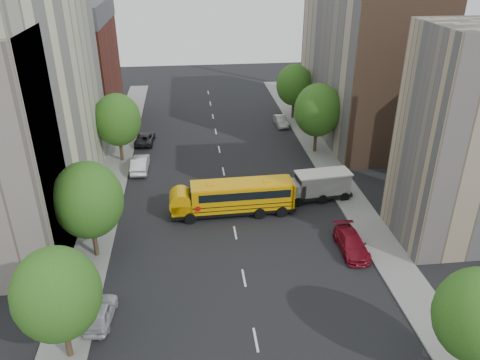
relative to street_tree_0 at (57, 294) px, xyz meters
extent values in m
plane|color=black|center=(11.00, 14.00, -4.64)|extent=(120.00, 120.00, 0.00)
cube|color=slate|center=(-0.50, 19.00, -4.58)|extent=(3.00, 80.00, 0.12)
cube|color=slate|center=(22.50, 19.00, -4.58)|extent=(3.00, 80.00, 0.12)
cube|color=silver|center=(11.00, 24.00, -4.64)|extent=(0.15, 64.00, 0.01)
cube|color=beige|center=(-7.00, 20.00, 5.36)|extent=(10.00, 26.00, 20.00)
cube|color=maroon|center=(-7.00, 42.00, 1.86)|extent=(10.00, 15.00, 13.00)
cube|color=gray|center=(29.00, 9.50, 3.86)|extent=(10.00, 7.00, 17.00)
cube|color=tan|center=(29.00, 34.00, 4.36)|extent=(10.00, 22.00, 18.00)
cube|color=brown|center=(29.00, 23.00, 4.36)|extent=(10.10, 0.30, 18.00)
cylinder|color=#38281C|center=(0.00, 0.00, -3.29)|extent=(0.36, 0.36, 2.70)
ellipsoid|color=#175316|center=(0.00, 0.00, 0.01)|extent=(4.80, 4.80, 5.52)
cylinder|color=#38281C|center=(0.00, 10.00, -3.20)|extent=(0.36, 0.36, 2.88)
ellipsoid|color=#175316|center=(0.00, 10.00, 0.32)|extent=(5.12, 5.12, 5.89)
cylinder|color=#38281C|center=(0.00, 28.00, -3.24)|extent=(0.36, 0.36, 2.81)
ellipsoid|color=#175316|center=(0.00, 28.00, 0.20)|extent=(4.99, 4.99, 5.74)
cylinder|color=#38281C|center=(22.00, -4.00, -3.34)|extent=(0.36, 0.36, 2.59)
ellipsoid|color=#175316|center=(22.00, -4.00, -0.18)|extent=(4.61, 4.61, 5.30)
cylinder|color=#38281C|center=(22.00, 28.00, -3.16)|extent=(0.36, 0.36, 2.95)
ellipsoid|color=#175316|center=(22.00, 28.00, 0.44)|extent=(5.25, 5.25, 6.04)
cylinder|color=#38281C|center=(22.00, 40.00, -3.27)|extent=(0.36, 0.36, 2.74)
ellipsoid|color=#175316|center=(22.00, 40.00, 0.07)|extent=(4.86, 4.86, 5.59)
cube|color=black|center=(11.17, 15.24, -4.10)|extent=(11.03, 2.81, 0.29)
cube|color=#DE9804|center=(11.85, 15.26, -2.83)|extent=(8.87, 2.70, 2.25)
cube|color=#DE9804|center=(6.67, 15.11, -3.52)|extent=(1.83, 2.30, 0.98)
cube|color=black|center=(7.70, 15.14, -2.34)|extent=(0.55, 2.26, 1.17)
cube|color=#DE9804|center=(11.85, 15.26, -1.69)|extent=(8.87, 2.51, 0.14)
cube|color=black|center=(12.05, 15.27, -2.34)|extent=(8.09, 2.74, 0.73)
cube|color=black|center=(11.85, 15.26, -3.61)|extent=(8.87, 2.76, 0.06)
cube|color=black|center=(11.85, 15.26, -3.22)|extent=(8.87, 2.76, 0.06)
cube|color=#DE9804|center=(16.30, 15.39, -2.83)|extent=(0.22, 2.45, 2.25)
cube|color=#DE9804|center=(9.21, 15.18, -1.59)|extent=(0.60, 0.60, 0.10)
cube|color=#DE9804|center=(14.10, 15.33, -1.59)|extent=(0.60, 0.60, 0.10)
cylinder|color=#DE9804|center=(6.67, 15.11, -3.03)|extent=(2.12, 2.31, 2.05)
cylinder|color=red|center=(8.08, 13.83, -3.17)|extent=(0.49, 0.05, 0.49)
cylinder|color=black|center=(7.39, 13.91, -4.15)|extent=(0.99, 0.32, 0.98)
cylinder|color=black|center=(7.32, 16.35, -4.15)|extent=(0.99, 0.32, 0.98)
cylinder|color=black|center=(13.35, 14.08, -4.15)|extent=(0.99, 0.32, 0.98)
cylinder|color=black|center=(13.28, 16.52, -4.15)|extent=(0.99, 0.32, 0.98)
cylinder|color=black|center=(15.31, 14.14, -4.15)|extent=(0.99, 0.32, 0.98)
cylinder|color=black|center=(15.24, 16.58, -4.15)|extent=(0.99, 0.32, 0.98)
cube|color=black|center=(19.31, 17.00, -4.11)|extent=(6.55, 2.74, 0.32)
cube|color=silver|center=(19.84, 17.05, -2.99)|extent=(5.06, 2.49, 1.91)
cube|color=silver|center=(16.98, 16.77, -3.31)|extent=(1.68, 2.15, 1.28)
cube|color=silver|center=(19.84, 17.05, -1.98)|extent=(5.28, 2.61, 0.13)
cylinder|color=black|center=(17.09, 15.71, -4.19)|extent=(0.91, 0.35, 0.89)
cylinder|color=black|center=(16.88, 17.83, -4.19)|extent=(0.91, 0.35, 0.89)
cylinder|color=black|center=(19.63, 15.96, -4.19)|extent=(0.91, 0.35, 0.89)
cylinder|color=black|center=(19.42, 18.08, -4.19)|extent=(0.91, 0.35, 0.89)
cylinder|color=black|center=(21.95, 16.19, -4.19)|extent=(0.91, 0.35, 0.89)
cylinder|color=black|center=(21.75, 18.31, -4.19)|extent=(0.91, 0.35, 0.89)
imported|color=silver|center=(1.40, 2.75, -3.99)|extent=(1.90, 3.94, 1.30)
imported|color=silver|center=(2.20, 25.26, -3.86)|extent=(1.74, 4.78, 1.57)
imported|color=black|center=(2.20, 33.02, -4.01)|extent=(2.40, 4.70, 1.27)
imported|color=maroon|center=(19.80, 8.38, -3.94)|extent=(1.97, 4.82, 1.40)
imported|color=gray|center=(19.80, 37.25, -3.99)|extent=(1.50, 3.97, 1.29)
camera|label=1|loc=(7.62, -20.89, 16.99)|focal=35.00mm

